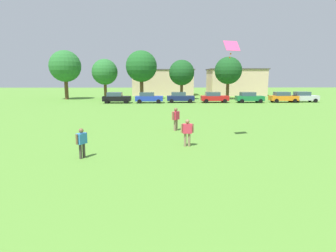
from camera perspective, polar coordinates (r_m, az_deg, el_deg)
The scene contains 19 objects.
ground_plane at distance 30.78m, azimuth -2.01°, elevation 2.27°, with size 160.00×160.00×0.00m, color #568C33.
adult_bystander at distance 16.64m, azimuth 3.89°, elevation -0.89°, with size 0.76×0.31×1.61m.
bystander_near_trees at distance 21.51m, azimuth 1.57°, elevation 1.79°, with size 0.59×0.71×1.75m.
bystander_midfield at distance 14.81m, azimuth -16.93°, elevation -2.81°, with size 0.49×0.65×1.53m.
kite at distance 18.33m, azimuth 12.64°, elevation 15.18°, with size 1.08×0.76×1.05m.
parked_car_black_0 at distance 45.27m, azimuth -10.32°, elevation 5.63°, with size 4.30×2.02×1.68m.
parked_car_blue_1 at distance 44.86m, azimuth -3.90°, elevation 5.72°, with size 4.30×2.02×1.68m.
parked_car_navy_2 at distance 45.42m, azimuth 2.43°, elevation 5.79°, with size 4.30×2.02×1.68m.
parked_car_red_3 at distance 45.98m, azimuth 9.24°, elevation 5.72°, with size 4.30×2.02×1.68m.
parked_car_green_4 at distance 47.12m, azimuth 15.97°, elevation 5.57°, with size 4.30×2.02×1.68m.
parked_car_orange_5 at distance 49.34m, azimuth 22.08°, elevation 5.40°, with size 4.30×2.02×1.68m.
parked_car_silver_6 at distance 51.21m, azimuth 25.51°, elevation 5.30°, with size 4.30×2.02×1.68m.
tree_far_left at distance 55.32m, azimuth -19.94°, elevation 11.18°, with size 5.62×5.62×8.76m.
tree_left at distance 53.98m, azimuth -12.57°, elevation 10.51°, with size 4.67×4.67×7.28m.
tree_center at distance 52.41m, azimuth -5.37°, elevation 11.80°, with size 5.61×5.61×8.74m.
tree_right at distance 51.78m, azimuth 2.77°, elevation 10.62°, with size 4.54×4.54×7.07m.
tree_far_right at distance 53.25m, azimuth 11.98°, elevation 10.80°, with size 4.90×4.90×7.63m.
house_left at distance 64.36m, azimuth -1.02°, elevation 8.77°, with size 13.73×6.44×5.71m.
house_right at distance 66.37m, azimuth 13.33°, elevation 8.60°, with size 12.22×9.14×5.84m.
Camera 1 is at (0.56, -0.51, 4.04)m, focal length 30.39 mm.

